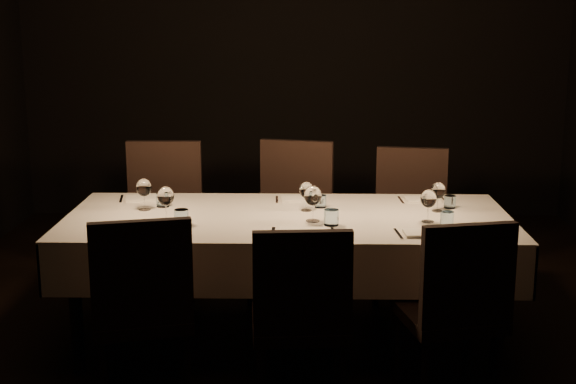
{
  "coord_description": "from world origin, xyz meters",
  "views": [
    {
      "loc": [
        0.08,
        -4.4,
        1.9
      ],
      "look_at": [
        0.0,
        0.0,
        0.9
      ],
      "focal_mm": 50.0,
      "sensor_mm": 36.0,
      "label": 1
    }
  ],
  "objects_px": {
    "dining_table": "(288,228)",
    "chair_far_center": "(292,213)",
    "chair_near_center": "(301,311)",
    "chair_far_right": "(410,217)",
    "chair_near_right": "(457,304)",
    "chair_far_left": "(163,214)",
    "chair_near_left": "(142,303)"
  },
  "relations": [
    {
      "from": "dining_table",
      "to": "chair_far_center",
      "type": "relative_size",
      "value": 2.42
    },
    {
      "from": "dining_table",
      "to": "chair_far_center",
      "type": "xyz_separation_m",
      "value": [
        0.01,
        0.82,
        -0.12
      ]
    },
    {
      "from": "chair_near_center",
      "to": "chair_far_right",
      "type": "xyz_separation_m",
      "value": [
        0.73,
        1.68,
        0.03
      ]
    },
    {
      "from": "chair_near_center",
      "to": "chair_near_right",
      "type": "bearing_deg",
      "value": -176.4
    },
    {
      "from": "dining_table",
      "to": "chair_far_left",
      "type": "xyz_separation_m",
      "value": [
        -0.85,
        0.77,
        -0.12
      ]
    },
    {
      "from": "chair_far_right",
      "to": "chair_far_left",
      "type": "bearing_deg",
      "value": -169.33
    },
    {
      "from": "dining_table",
      "to": "chair_far_right",
      "type": "distance_m",
      "value": 1.16
    },
    {
      "from": "chair_far_left",
      "to": "chair_far_right",
      "type": "height_order",
      "value": "chair_far_left"
    },
    {
      "from": "chair_near_right",
      "to": "dining_table",
      "type": "bearing_deg",
      "value": -54.65
    },
    {
      "from": "chair_far_left",
      "to": "chair_near_right",
      "type": "bearing_deg",
      "value": -43.39
    },
    {
      "from": "dining_table",
      "to": "chair_far_left",
      "type": "relative_size",
      "value": 2.42
    },
    {
      "from": "chair_near_left",
      "to": "chair_near_center",
      "type": "height_order",
      "value": "chair_near_left"
    },
    {
      "from": "chair_near_left",
      "to": "chair_far_right",
      "type": "height_order",
      "value": "chair_far_right"
    },
    {
      "from": "chair_far_left",
      "to": "chair_far_center",
      "type": "distance_m",
      "value": 0.87
    },
    {
      "from": "chair_far_left",
      "to": "chair_near_left",
      "type": "bearing_deg",
      "value": -85.12
    },
    {
      "from": "chair_far_center",
      "to": "chair_far_right",
      "type": "relative_size",
      "value": 1.05
    },
    {
      "from": "dining_table",
      "to": "chair_far_center",
      "type": "bearing_deg",
      "value": 89.12
    },
    {
      "from": "chair_near_left",
      "to": "chair_near_center",
      "type": "distance_m",
      "value": 0.76
    },
    {
      "from": "chair_near_left",
      "to": "chair_far_center",
      "type": "xyz_separation_m",
      "value": [
        0.7,
        1.62,
        0.03
      ]
    },
    {
      "from": "chair_near_center",
      "to": "chair_far_left",
      "type": "bearing_deg",
      "value": -64.82
    },
    {
      "from": "chair_near_right",
      "to": "chair_near_left",
      "type": "bearing_deg",
      "value": -10.41
    },
    {
      "from": "chair_far_center",
      "to": "chair_far_right",
      "type": "distance_m",
      "value": 0.79
    },
    {
      "from": "chair_far_center",
      "to": "chair_far_left",
      "type": "bearing_deg",
      "value": -164.29
    },
    {
      "from": "chair_near_right",
      "to": "chair_far_left",
      "type": "relative_size",
      "value": 0.91
    },
    {
      "from": "chair_far_center",
      "to": "chair_far_right",
      "type": "bearing_deg",
      "value": 12.52
    },
    {
      "from": "chair_near_center",
      "to": "chair_far_center",
      "type": "xyz_separation_m",
      "value": [
        -0.06,
        1.68,
        0.05
      ]
    },
    {
      "from": "dining_table",
      "to": "chair_near_left",
      "type": "distance_m",
      "value": 1.07
    },
    {
      "from": "chair_near_left",
      "to": "chair_near_right",
      "type": "distance_m",
      "value": 1.51
    },
    {
      "from": "chair_near_right",
      "to": "chair_far_left",
      "type": "xyz_separation_m",
      "value": [
        -1.68,
        1.52,
        0.04
      ]
    },
    {
      "from": "dining_table",
      "to": "chair_near_left",
      "type": "relative_size",
      "value": 2.59
    },
    {
      "from": "chair_near_center",
      "to": "chair_far_right",
      "type": "height_order",
      "value": "chair_far_right"
    },
    {
      "from": "chair_far_left",
      "to": "chair_far_right",
      "type": "relative_size",
      "value": 1.05
    }
  ]
}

